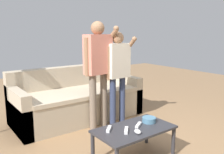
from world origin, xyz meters
TOP-DOWN VIEW (x-y plane):
  - couch at (0.09, 1.55)m, footprint 2.10×0.92m
  - coffee_table at (-0.05, -0.04)m, footprint 0.90×0.51m
  - snack_bowl at (0.22, -0.01)m, footprint 0.16×0.16m
  - game_remote_nunchuk at (-0.12, -0.18)m, footprint 0.06×0.09m
  - player_right at (0.47, 0.93)m, footprint 0.43×0.30m
  - player_center at (0.16, 1.00)m, footprint 0.49×0.32m
  - game_remote_wand_near at (-0.18, -0.06)m, footprint 0.14×0.14m
  - game_remote_wand_far at (0.02, -0.03)m, footprint 0.15×0.11m
  - game_remote_wand_spare at (-0.31, 0.08)m, footprint 0.13×0.13m

SIDE VIEW (x-z plane):
  - couch at x=0.09m, z-range -0.12..0.73m
  - coffee_table at x=-0.05m, z-range 0.14..0.53m
  - game_remote_wand_near at x=-0.18m, z-range 0.38..0.42m
  - game_remote_wand_far at x=0.02m, z-range 0.38..0.42m
  - game_remote_wand_spare at x=-0.31m, z-range 0.38..0.42m
  - game_remote_nunchuk at x=-0.12m, z-range 0.38..0.43m
  - snack_bowl at x=0.22m, z-range 0.38..0.44m
  - player_right at x=0.47m, z-range 0.19..1.64m
  - player_center at x=0.16m, z-range 0.21..1.81m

